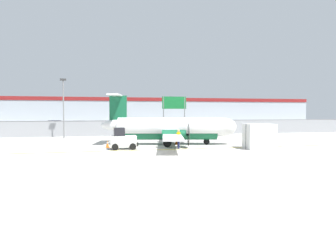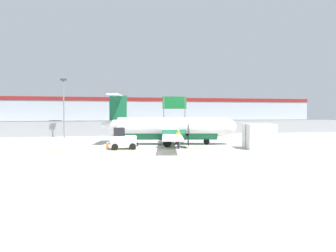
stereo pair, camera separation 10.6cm
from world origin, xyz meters
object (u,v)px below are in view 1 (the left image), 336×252
object	(u,v)px
parked_car_1	(80,125)
parked_car_4	(155,124)
highway_sign	(174,106)
ground_crew_worker	(179,138)
parked_car_0	(56,124)
parked_car_3	(135,126)
baggage_tug	(123,139)
parked_car_2	(102,125)
traffic_cone_near_right	(176,141)
traffic_cone_near_left	(107,144)
parked_car_6	(216,126)
parked_car_5	(181,124)
cargo_container	(259,136)
apron_light_pole	(63,103)
commuter_airplane	(173,128)

from	to	relation	value
parked_car_1	parked_car_4	world-z (taller)	same
highway_sign	parked_car_1	bearing A→B (deg)	137.60
ground_crew_worker	parked_car_0	bearing A→B (deg)	-59.95
parked_car_1	parked_car_3	distance (m)	10.54
baggage_tug	parked_car_0	xyz separation A→B (m)	(-10.32, 32.94, 0.04)
parked_car_2	traffic_cone_near_right	bearing A→B (deg)	-67.31
traffic_cone_near_left	parked_car_4	world-z (taller)	parked_car_4
parked_car_6	parked_car_5	bearing A→B (deg)	120.47
cargo_container	parked_car_0	size ratio (longest dim) A/B	0.62
baggage_tug	parked_car_4	world-z (taller)	baggage_tug
parked_car_0	parked_car_5	world-z (taller)	same
traffic_cone_near_left	apron_light_pole	distance (m)	12.44
traffic_cone_near_left	parked_car_0	world-z (taller)	parked_car_0
cargo_container	parked_car_1	xyz separation A→B (m)	(-17.36, 32.03, -0.21)
parked_car_5	apron_light_pole	xyz separation A→B (m)	(-19.74, -18.65, 3.41)
cargo_container	parked_car_0	distance (m)	41.51
traffic_cone_near_right	apron_light_pole	size ratio (longest dim) A/B	0.09
parked_car_4	parked_car_6	xyz separation A→B (m)	(8.71, -10.28, 0.00)
parked_car_0	parked_car_5	size ratio (longest dim) A/B	1.00
ground_crew_worker	parked_car_1	distance (m)	32.18
traffic_cone_near_left	parked_car_6	size ratio (longest dim) A/B	0.15
baggage_tug	parked_car_4	bearing A→B (deg)	74.29
ground_crew_worker	parked_car_3	distance (m)	25.36
commuter_airplane	parked_car_2	size ratio (longest dim) A/B	3.65
parked_car_3	apron_light_pole	distance (m)	16.31
ground_crew_worker	traffic_cone_near_right	size ratio (longest dim) A/B	2.66
parked_car_6	apron_light_pole	distance (m)	25.61
traffic_cone_near_left	parked_car_4	size ratio (longest dim) A/B	0.15
traffic_cone_near_right	traffic_cone_near_left	bearing A→B (deg)	-170.85
highway_sign	apron_light_pole	bearing A→B (deg)	-162.97
parked_car_4	apron_light_pole	bearing A→B (deg)	54.88
ground_crew_worker	parked_car_0	world-z (taller)	same
commuter_airplane	traffic_cone_near_left	world-z (taller)	commuter_airplane
parked_car_1	parked_car_0	bearing A→B (deg)	143.89
parked_car_6	parked_car_2	bearing A→B (deg)	165.76
ground_crew_worker	parked_car_4	size ratio (longest dim) A/B	0.40
cargo_container	parked_car_6	bearing A→B (deg)	84.38
parked_car_1	highway_sign	size ratio (longest dim) A/B	0.78
parked_car_4	apron_light_pole	xyz separation A→B (m)	(-14.74, -19.98, 3.41)
ground_crew_worker	parked_car_4	bearing A→B (deg)	-90.46
commuter_airplane	parked_car_5	bearing A→B (deg)	85.14
traffic_cone_near_right	parked_car_3	bearing A→B (deg)	94.84
cargo_container	traffic_cone_near_right	distance (m)	7.98
traffic_cone_near_right	parked_car_5	world-z (taller)	parked_car_5
apron_light_pole	cargo_container	bearing A→B (deg)	-38.66
cargo_container	parked_car_2	bearing A→B (deg)	120.03
baggage_tug	parked_car_3	distance (m)	24.97
parked_car_2	parked_car_6	bearing A→B (deg)	-14.62
traffic_cone_near_right	parked_car_2	bearing A→B (deg)	105.12
cargo_container	parked_car_0	world-z (taller)	cargo_container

